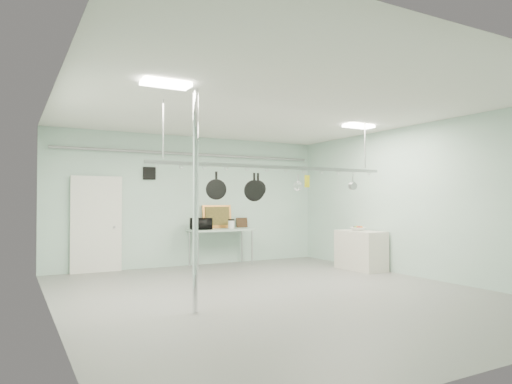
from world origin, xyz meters
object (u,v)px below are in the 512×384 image
coffee_canister (231,224)px  pot_rack (276,166)px  skillet_left (216,185)px  microwave (201,224)px  fruit_bowl (358,229)px  side_cabinet (361,250)px  skillet_mid (254,187)px  chrome_pole (195,200)px  prep_table (221,232)px  skillet_right (258,184)px

coffee_canister → pot_rack: bearing=-101.6°
pot_rack → skillet_left: pot_rack is taller
microwave → fruit_bowl: size_ratio=1.50×
side_cabinet → skillet_mid: size_ratio=2.36×
fruit_bowl → pot_rack: bearing=-158.4°
coffee_canister → fruit_bowl: 3.10m
pot_rack → skillet_mid: bearing=180.0°
chrome_pole → prep_table: 4.85m
coffee_canister → prep_table: bearing=178.5°
chrome_pole → pot_rack: 2.19m
microwave → fruit_bowl: bearing=159.0°
fruit_bowl → skillet_right: (-3.30, -1.15, 0.94)m
fruit_bowl → skillet_mid: (-3.37, -1.15, 0.89)m
coffee_canister → fruit_bowl: bearing=-43.7°
fruit_bowl → skillet_mid: skillet_mid is taller
chrome_pole → coffee_canister: bearing=58.4°
side_cabinet → fruit_bowl: (-0.04, 0.05, 0.49)m
prep_table → fruit_bowl: (2.51, -2.15, 0.11)m
prep_table → pot_rack: size_ratio=0.33×
prep_table → pot_rack: 3.61m
skillet_right → chrome_pole: bearing=-143.9°
skillet_left → skillet_right: 0.80m
pot_rack → microwave: 3.44m
skillet_left → skillet_mid: (0.73, 0.00, -0.02)m
skillet_mid → skillet_right: 0.09m
chrome_pole → skillet_mid: (1.44, 0.90, 0.23)m
chrome_pole → skillet_left: (0.72, 0.90, 0.25)m
prep_table → side_cabinet: 3.39m
coffee_canister → skillet_mid: 3.58m
prep_table → microwave: (-0.56, -0.08, 0.21)m
prep_table → microwave: size_ratio=3.18×
microwave → fruit_bowl: 3.71m
pot_rack → skillet_left: bearing=180.0°
fruit_bowl → skillet_left: bearing=-164.3°
microwave → skillet_right: 3.34m
chrome_pole → side_cabinet: bearing=22.4°
prep_table → chrome_pole: bearing=-118.7°
prep_table → side_cabinet: size_ratio=1.33×
skillet_right → skillet_left: bearing=-174.6°
side_cabinet → skillet_right: size_ratio=2.95×
chrome_pole → skillet_left: chrome_pole is taller
microwave → skillet_left: skillet_left is taller
side_cabinet → skillet_left: size_ratio=2.58×
chrome_pole → fruit_bowl: size_ratio=9.52×
microwave → skillet_right: (-0.22, -3.22, 0.84)m
side_cabinet → skillet_left: 4.50m
coffee_canister → side_cabinet: bearing=-44.0°
skillet_right → side_cabinet: bearing=23.7°
pot_rack → skillet_right: 0.52m
skillet_right → coffee_canister: bearing=77.6°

